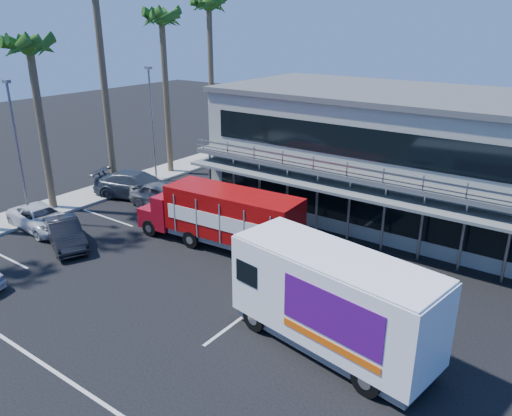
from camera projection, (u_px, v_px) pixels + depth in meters
The scene contains 14 objects.
ground at pixel (200, 305), 20.62m from camera, with size 120.00×120.00×0.00m, color black.
building at pixel (408, 156), 28.98m from camera, with size 22.40×12.00×7.30m.
curb_strip at pixel (93, 195), 33.39m from camera, with size 3.00×32.00×0.16m, color #A5A399.
palm_c at pixel (30, 55), 27.85m from camera, with size 2.80×2.80×10.75m.
palm_e at pixel (162, 27), 34.82m from camera, with size 2.80×2.80×12.25m.
palm_f at pixel (209, 14), 38.89m from camera, with size 2.80×2.80×13.25m.
light_pole_near at pixel (17, 146), 27.61m from camera, with size 0.50×0.25×8.09m.
light_pole_far at pixel (152, 119), 35.18m from camera, with size 0.50×0.25×8.09m.
red_truck at pixel (222, 216), 25.33m from camera, with size 9.36×2.83×3.11m.
white_van at pixel (333, 300), 17.25m from camera, with size 7.83×3.73×3.67m.
parked_car_b at pixel (65, 233), 25.77m from camera, with size 1.49×4.28×1.41m, color black.
parked_car_c at pixel (42, 218), 27.88m from camera, with size 2.18×4.74×1.32m, color silver.
parked_car_d at pixel (138, 185), 32.85m from camera, with size 2.40×5.90×1.71m, color #323943.
parked_car_e at pixel (163, 196), 31.02m from camera, with size 1.85×4.59×1.57m, color slate.
Camera 1 is at (12.41, -13.09, 11.02)m, focal length 35.00 mm.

